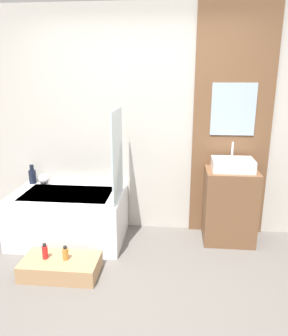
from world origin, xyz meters
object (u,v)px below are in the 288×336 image
Objects in this scene: vase_round_light at (44,179)px; bottle_soap_secondary at (65,254)px; bathtub at (69,216)px; vase_tall_dark at (32,176)px; bottle_soap_primary at (45,252)px; wooden_step_bench at (61,267)px; sink at (233,165)px.

vase_round_light is 0.96× the size of bottle_soap_secondary.
vase_round_light is 1.20m from bottle_soap_secondary.
bathtub is at bearing -36.43° from vase_round_light.
bathtub is 0.72m from vase_tall_dark.
vase_tall_dark reaches higher than vase_round_light.
bottle_soap_primary is (-0.01, -0.69, -0.05)m from bathtub.
bottle_soap_primary is at bearing 180.00° from wooden_step_bench.
sink is at bearing 27.55° from bottle_soap_secondary.
bottle_soap_primary is at bearing -155.07° from sink.
bottle_soap_secondary is at bearing -152.45° from sink.
vase_round_light is (-0.38, 0.28, 0.35)m from bathtub.
bathtub is 2.83× the size of sink.
wooden_step_bench is 5.46× the size of vase_round_light.
wooden_step_bench is at bearing -0.00° from bottle_soap_primary.
wooden_step_bench is at bearing -56.24° from vase_tall_dark.
wooden_step_bench is 0.21m from bottle_soap_primary.
sink is 3.32× the size of vase_round_light.
bottle_soap_primary is (-1.83, -0.85, -0.67)m from sink.
vase_round_light is (0.15, -0.02, -0.03)m from vase_tall_dark.
vase_tall_dark is (-2.35, 0.15, -0.25)m from sink.
bottle_soap_secondary is at bearing -74.80° from bathtub.
bathtub is 0.59m from vase_round_light.
vase_tall_dark is at bearing 176.46° from sink.
wooden_step_bench is 1.23m from vase_round_light.
bottle_soap_primary is 1.11× the size of bottle_soap_secondary.
vase_tall_dark is 0.16m from vase_round_light.
sink is at bearing -3.19° from vase_round_light.
vase_tall_dark reaches higher than wooden_step_bench.
vase_round_light reaches higher than bottle_soap_secondary.
wooden_step_bench is 1.64× the size of sink.
bottle_soap_primary reaches higher than bottle_soap_secondary.
vase_tall_dark is 1.52× the size of bottle_soap_primary.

